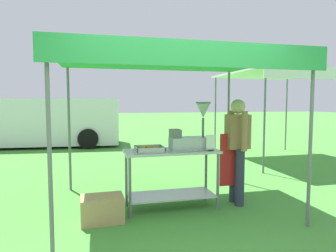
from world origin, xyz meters
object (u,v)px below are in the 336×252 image
Objects in this scene: menu_sign at (211,144)px; supply_crate at (102,209)px; neighbour_tent at (280,75)px; donut_fryer at (191,134)px; donut_cart at (171,167)px; van_white at (44,122)px; donut_tray at (149,149)px; vendor at (237,146)px; stall_canopy at (170,62)px.

menu_sign is 1.73m from supply_crate.
supply_crate is at bearing -145.99° from neighbour_tent.
donut_cart is at bearing -176.51° from donut_fryer.
van_white reaches higher than menu_sign.
donut_tray is 0.72× the size of supply_crate.
vendor is 2.85× the size of supply_crate.
donut_tray is 1.37m from vendor.
vendor is at bearing 17.90° from menu_sign.
donut_cart is 1.95× the size of donut_fryer.
supply_crate is (-1.54, -0.06, -0.80)m from menu_sign.
neighbour_tent reaches higher than donut_tray.
donut_tray reaches higher than donut_cart.
supply_crate is at bearing -160.58° from stall_canopy.
van_white is (-2.54, 7.25, -0.02)m from donut_tray.
donut_tray is (-0.34, -0.13, -1.25)m from stall_canopy.
donut_fryer reaches higher than donut_cart.
neighbour_tent reaches higher than menu_sign.
donut_fryer is 0.33m from menu_sign.
vendor reaches higher than donut_tray.
supply_crate is at bearing -177.58° from menu_sign.
stall_canopy is 1.10m from donut_fryer.
neighbour_tent is at bearing -32.66° from van_white.
neighbour_tent is (3.77, 2.96, 1.66)m from donut_cart.
donut_cart is 0.46× the size of neighbour_tent.
menu_sign is at bearing -43.69° from donut_fryer.
donut_fryer is 0.24× the size of neighbour_tent.
donut_fryer is (0.31, 0.02, 0.48)m from donut_cart.
vendor is 0.29× the size of van_white.
stall_canopy is at bearing 21.02° from donut_tray.
stall_canopy is at bearing 19.42° from supply_crate.
vendor is (1.37, 0.00, 0.01)m from donut_tray.
supply_crate is (-1.00, -0.35, -1.98)m from stall_canopy.
donut_fryer is (0.65, 0.05, 0.20)m from donut_tray.
van_white is at bearing 109.28° from donut_tray.
stall_canopy is 2.25m from supply_crate.
donut_fryer is at bearing 136.31° from menu_sign.
stall_canopy reaches higher than supply_crate.
neighbour_tent reaches higher than stall_canopy.
van_white is 1.86× the size of neighbour_tent.
neighbour_tent is at bearing 40.44° from donut_fryer.
neighbour_tent is at bearing 47.55° from vendor.
vendor reaches higher than supply_crate.
stall_canopy reaches higher than donut_tray.
vendor is (1.03, -0.03, 0.29)m from donut_cart.
stall_canopy is 4.62× the size of donut_fryer.
donut_cart is at bearing 160.33° from menu_sign.
stall_canopy reaches higher than menu_sign.
donut_cart is (0.00, -0.10, -1.53)m from stall_canopy.
neighbour_tent is (4.77, 3.22, 2.11)m from supply_crate.
menu_sign is 0.04× the size of van_white.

